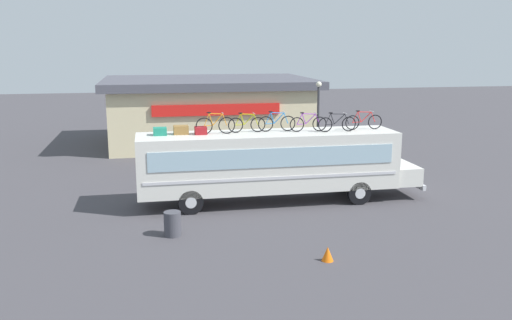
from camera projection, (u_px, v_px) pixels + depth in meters
ground_plane at (268, 202)px, 24.70m from camera, size 120.00×120.00×0.00m
bus at (273, 162)px, 24.35m from camera, size 12.80×2.56×3.16m
luggage_bag_1 at (160, 131)px, 23.40m from camera, size 0.57×0.54×0.32m
luggage_bag_2 at (181, 130)px, 23.64m from camera, size 0.64×0.51×0.37m
luggage_bag_3 at (201, 130)px, 23.65m from camera, size 0.51×0.56×0.32m
rooftop_bicycle_1 at (215, 125)px, 23.62m from camera, size 1.71×0.44×0.97m
rooftop_bicycle_2 at (247, 124)px, 24.07m from camera, size 1.67×0.44×0.89m
rooftop_bicycle_3 at (277, 123)px, 24.36m from camera, size 1.71×0.44×0.92m
rooftop_bicycle_4 at (308, 123)px, 24.32m from camera, size 1.70×0.44×0.87m
rooftop_bicycle_5 at (337, 124)px, 24.26m from camera, size 1.76×0.44×0.88m
rooftop_bicycle_6 at (364, 121)px, 24.88m from camera, size 1.76×0.44×0.89m
roadside_building at (208, 110)px, 39.47m from camera, size 14.60×10.60×4.58m
trash_bin at (173, 224)px, 20.28m from camera, size 0.64×0.64×0.92m
traffic_cone at (328, 254)px, 17.96m from camera, size 0.39×0.39×0.48m
street_lamp at (318, 119)px, 30.17m from camera, size 0.30×0.30×4.98m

